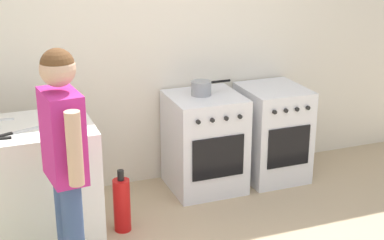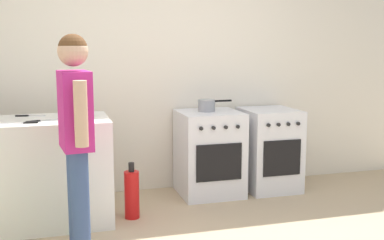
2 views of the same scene
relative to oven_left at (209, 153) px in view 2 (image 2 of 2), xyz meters
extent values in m
cube|color=silver|center=(-0.35, 0.37, 0.87)|extent=(6.00, 0.10, 2.60)
cube|color=silver|center=(-1.70, -0.38, 0.02)|extent=(1.30, 0.70, 0.90)
cube|color=silver|center=(0.00, 0.00, 0.00)|extent=(0.61, 0.60, 0.85)
cube|color=black|center=(0.00, -0.30, -0.03)|extent=(0.46, 0.01, 0.36)
cylinder|color=black|center=(-0.14, -0.12, 0.42)|extent=(0.20, 0.20, 0.01)
cylinder|color=black|center=(0.14, -0.12, 0.42)|extent=(0.20, 0.20, 0.01)
cylinder|color=black|center=(-0.14, 0.12, 0.42)|extent=(0.20, 0.20, 0.01)
cylinder|color=black|center=(0.14, 0.12, 0.42)|extent=(0.20, 0.20, 0.01)
cylinder|color=black|center=(-0.18, -0.31, 0.31)|extent=(0.04, 0.02, 0.04)
cylinder|color=black|center=(-0.06, -0.31, 0.31)|extent=(0.04, 0.02, 0.04)
cylinder|color=black|center=(0.06, -0.31, 0.31)|extent=(0.04, 0.02, 0.04)
cylinder|color=black|center=(0.18, -0.31, 0.31)|extent=(0.04, 0.02, 0.04)
cube|color=silver|center=(0.66, 0.00, 0.00)|extent=(0.53, 0.60, 0.85)
cube|color=black|center=(0.66, -0.30, -0.03)|extent=(0.40, 0.01, 0.36)
cylinder|color=black|center=(0.54, -0.12, 0.42)|extent=(0.17, 0.17, 0.01)
cylinder|color=black|center=(0.78, -0.12, 0.42)|extent=(0.17, 0.17, 0.01)
cylinder|color=black|center=(0.54, 0.12, 0.42)|extent=(0.17, 0.17, 0.01)
cylinder|color=black|center=(0.78, 0.12, 0.42)|extent=(0.17, 0.17, 0.01)
cylinder|color=black|center=(0.50, -0.31, 0.31)|extent=(0.04, 0.02, 0.04)
cylinder|color=black|center=(0.61, -0.31, 0.31)|extent=(0.04, 0.02, 0.04)
cylinder|color=black|center=(0.72, -0.31, 0.31)|extent=(0.04, 0.02, 0.04)
cylinder|color=black|center=(0.82, -0.31, 0.31)|extent=(0.04, 0.02, 0.04)
cylinder|color=gray|center=(-0.02, 0.03, 0.48)|extent=(0.17, 0.17, 0.12)
cylinder|color=black|center=(0.15, 0.03, 0.53)|extent=(0.18, 0.02, 0.02)
cube|color=silver|center=(-1.85, -0.57, 0.48)|extent=(0.24, 0.05, 0.01)
cube|color=black|center=(-1.67, -0.58, 0.48)|extent=(0.11, 0.03, 0.01)
cube|color=silver|center=(-1.51, -0.46, 0.48)|extent=(0.22, 0.11, 0.01)
cube|color=black|center=(-1.66, -0.52, 0.48)|extent=(0.11, 0.06, 0.01)
cube|color=silver|center=(-1.64, -0.19, 0.48)|extent=(0.14, 0.05, 0.01)
cube|color=black|center=(-1.76, -0.17, 0.48)|extent=(0.11, 0.04, 0.01)
cylinder|color=#384C7A|center=(-1.34, -1.16, -0.04)|extent=(0.13, 0.13, 0.78)
cylinder|color=#384C7A|center=(-1.36, -1.00, -0.04)|extent=(0.13, 0.13, 0.78)
cube|color=#B7267A|center=(-1.35, -1.08, 0.63)|extent=(0.24, 0.36, 0.55)
cylinder|color=tan|center=(-1.32, -1.32, 0.64)|extent=(0.09, 0.09, 0.44)
cylinder|color=tan|center=(-1.38, -0.84, 0.64)|extent=(0.09, 0.09, 0.44)
sphere|color=tan|center=(-1.35, -1.08, 1.04)|extent=(0.21, 0.21, 0.21)
sphere|color=brown|center=(-1.35, -1.08, 1.06)|extent=(0.20, 0.20, 0.20)
cylinder|color=red|center=(-0.87, -0.48, -0.22)|extent=(0.13, 0.13, 0.42)
cylinder|color=black|center=(-0.87, -0.48, 0.03)|extent=(0.05, 0.05, 0.08)
camera|label=1|loc=(-1.80, -4.40, 1.89)|focal=55.00mm
camera|label=2|loc=(-1.49, -4.53, 1.09)|focal=45.00mm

